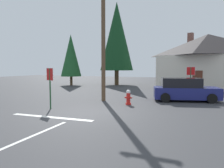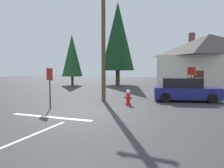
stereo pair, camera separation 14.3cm
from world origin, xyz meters
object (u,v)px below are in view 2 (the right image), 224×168
at_px(stop_sign_far, 191,75).
at_px(utility_pole, 103,34).
at_px(pine_tree_tall_left, 72,55).
at_px(stop_sign_near, 50,80).
at_px(parked_car, 185,90).
at_px(house, 208,60).
at_px(pine_tree_mid_left, 118,36).
at_px(fire_hydrant, 128,97).

bearing_deg(stop_sign_far, utility_pole, -132.23).
height_order(stop_sign_far, pine_tree_tall_left, pine_tree_tall_left).
relative_size(stop_sign_near, pine_tree_tall_left, 0.36).
bearing_deg(parked_car, pine_tree_tall_left, 151.72).
relative_size(house, pine_tree_mid_left, 1.08).
bearing_deg(parked_car, utility_pole, -157.18).
relative_size(fire_hydrant, stop_sign_far, 0.40).
distance_m(parked_car, pine_tree_tall_left, 17.09).
bearing_deg(utility_pole, house, 64.85).
bearing_deg(utility_pole, stop_sign_far, 47.77).
relative_size(fire_hydrant, parked_car, 0.20).
distance_m(parked_car, pine_tree_mid_left, 15.62).
xyz_separation_m(utility_pole, stop_sign_far, (5.28, 5.82, -2.92)).
height_order(stop_sign_far, house, house).
height_order(stop_sign_near, fire_hydrant, stop_sign_near).
xyz_separation_m(fire_hydrant, pine_tree_tall_left, (-11.78, 11.06, 3.35)).
height_order(house, pine_tree_tall_left, house).
height_order(house, parked_car, house).
distance_m(fire_hydrant, stop_sign_far, 7.50).
height_order(fire_hydrant, utility_pole, utility_pole).
bearing_deg(stop_sign_near, pine_tree_mid_left, 100.44).
bearing_deg(fire_hydrant, house, 73.86).
distance_m(stop_sign_near, stop_sign_far, 11.86).
distance_m(house, parked_car, 11.65).
xyz_separation_m(utility_pole, house, (6.36, 13.54, -1.48)).
xyz_separation_m(stop_sign_near, parked_car, (6.56, 6.20, -0.88)).
bearing_deg(house, stop_sign_far, -97.94).
height_order(stop_sign_near, house, house).
relative_size(stop_sign_far, parked_car, 0.51).
distance_m(stop_sign_near, house, 19.23).
relative_size(utility_pole, house, 0.77).
xyz_separation_m(fire_hydrant, parked_car, (3.03, 3.09, 0.30)).
distance_m(utility_pole, parked_car, 6.83).
height_order(parked_car, pine_tree_mid_left, pine_tree_mid_left).
height_order(fire_hydrant, parked_car, parked_car).
distance_m(stop_sign_near, pine_tree_mid_left, 18.00).
bearing_deg(utility_pole, fire_hydrant, -22.55).
distance_m(stop_sign_far, house, 7.93).
relative_size(stop_sign_near, stop_sign_far, 0.97).
bearing_deg(house, pine_tree_tall_left, -168.02).
bearing_deg(stop_sign_far, fire_hydrant, -114.78).
bearing_deg(stop_sign_near, stop_sign_far, 55.97).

